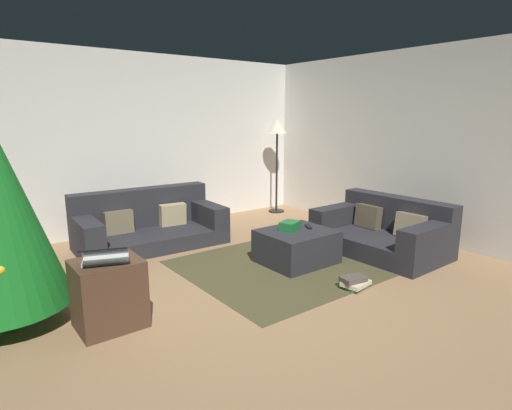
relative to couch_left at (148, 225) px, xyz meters
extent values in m
plane|color=#93704C|center=(0.03, -2.27, -0.27)|extent=(6.40, 6.40, 0.00)
cube|color=silver|center=(0.03, 0.87, 1.03)|extent=(6.40, 0.12, 2.60)
cube|color=silver|center=(3.17, -2.27, 1.03)|extent=(0.12, 6.40, 2.60)
cube|color=#26262B|center=(-0.01, -0.12, -0.17)|extent=(1.92, 1.02, 0.20)
cube|color=#26262B|center=(0.01, 0.23, 0.20)|extent=(1.88, 0.33, 0.53)
cube|color=#26262B|center=(0.81, -0.15, 0.08)|extent=(0.28, 0.95, 0.29)
cube|color=#26262B|center=(-0.82, -0.08, 0.08)|extent=(0.28, 0.95, 0.29)
cube|color=tan|center=(0.38, 0.01, 0.08)|extent=(0.37, 0.18, 0.31)
cube|color=brown|center=(-0.37, 0.05, 0.08)|extent=(0.37, 0.16, 0.31)
cube|color=#26262B|center=(2.18, -2.11, -0.15)|extent=(1.01, 1.58, 0.24)
cube|color=#26262B|center=(2.55, -2.10, 0.19)|extent=(0.27, 1.56, 0.44)
cube|color=#26262B|center=(2.20, -2.77, 0.10)|extent=(0.98, 0.26, 0.26)
cube|color=#26262B|center=(2.17, -1.45, 0.10)|extent=(0.98, 0.26, 0.26)
cube|color=#8C7A5B|center=(2.36, -2.42, 0.12)|extent=(0.17, 0.37, 0.31)
cube|color=brown|center=(2.35, -1.80, 0.12)|extent=(0.16, 0.37, 0.31)
cube|color=#26262B|center=(1.10, -1.74, -0.07)|extent=(0.81, 0.71, 0.39)
cube|color=#19662D|center=(1.05, -1.68, 0.17)|extent=(0.28, 0.25, 0.11)
cube|color=black|center=(1.30, -1.73, 0.13)|extent=(0.12, 0.16, 0.02)
cylinder|color=brown|center=(-1.84, -1.39, -0.18)|extent=(0.10, 0.10, 0.18)
sphere|color=yellow|center=(-1.88, -1.76, 0.33)|extent=(0.07, 0.07, 0.07)
sphere|color=green|center=(-1.56, -1.20, 0.43)|extent=(0.06, 0.06, 0.06)
sphere|color=green|center=(-1.57, -1.15, 0.37)|extent=(0.08, 0.08, 0.08)
cube|color=#4C3323|center=(-1.17, -1.94, 0.02)|extent=(0.52, 0.44, 0.57)
cube|color=silver|center=(-1.17, -1.94, 0.31)|extent=(0.41, 0.35, 0.02)
cube|color=black|center=(-1.23, -2.10, 0.43)|extent=(0.41, 0.33, 0.11)
cube|color=#387A47|center=(1.05, -2.65, -0.25)|extent=(0.24, 0.22, 0.03)
cube|color=beige|center=(1.05, -2.68, -0.21)|extent=(0.30, 0.24, 0.04)
cube|color=#4C423D|center=(1.03, -2.66, -0.17)|extent=(0.27, 0.20, 0.05)
cylinder|color=black|center=(2.62, 0.43, -0.26)|extent=(0.28, 0.28, 0.02)
cylinder|color=black|center=(2.62, 0.43, 0.43)|extent=(0.04, 0.04, 1.40)
cone|color=beige|center=(2.62, 0.43, 1.25)|extent=(0.36, 0.36, 0.24)
cube|color=#454026|center=(1.10, -1.74, -0.26)|extent=(2.60, 2.00, 0.01)
camera|label=1|loc=(-2.15, -5.22, 1.45)|focal=29.44mm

